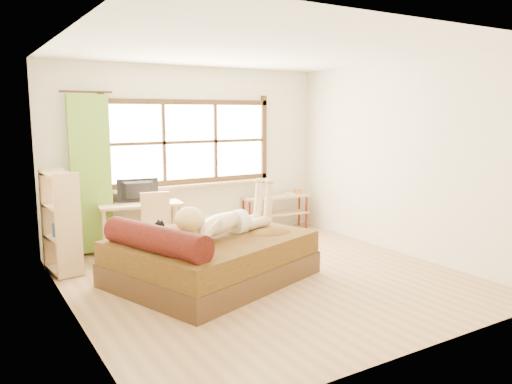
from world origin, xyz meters
TOP-DOWN VIEW (x-y plane):
  - floor at (0.00, 0.00)m, footprint 4.50×4.50m
  - ceiling at (0.00, 0.00)m, footprint 4.50×4.50m
  - wall_back at (0.00, 2.25)m, footprint 4.50×0.00m
  - wall_front at (0.00, -2.25)m, footprint 4.50×0.00m
  - wall_left at (-2.25, 0.00)m, footprint 0.00×4.50m
  - wall_right at (2.25, 0.00)m, footprint 0.00×4.50m
  - window at (0.00, 2.22)m, footprint 2.80×0.16m
  - curtain at (-1.55, 2.13)m, footprint 0.55×0.10m
  - bed at (-0.64, 0.30)m, footprint 2.60×2.33m
  - woman at (-0.44, 0.27)m, footprint 1.56×0.90m
  - kitten at (-1.31, 0.42)m, footprint 0.35×0.23m
  - desk at (-0.92, 1.95)m, footprint 1.22×0.70m
  - monitor at (-0.92, 2.00)m, footprint 0.59×0.17m
  - chair at (-0.81, 1.58)m, footprint 0.46×0.46m
  - pipe_shelf at (1.50, 2.07)m, footprint 1.23×0.39m
  - cup at (1.19, 2.07)m, footprint 0.14×0.14m
  - book at (1.69, 2.07)m, footprint 0.17×0.23m
  - bookshelf at (-2.08, 1.51)m, footprint 0.39×0.60m

SIDE VIEW (x-z plane):
  - floor at x=0.00m, z-range 0.00..0.00m
  - bed at x=-0.64m, z-range -0.12..0.70m
  - pipe_shelf at x=1.50m, z-range 0.10..0.79m
  - chair at x=-0.81m, z-range 0.05..0.95m
  - book at x=1.69m, z-range 0.60..0.62m
  - desk at x=-0.92m, z-range 0.26..0.99m
  - bookshelf at x=-2.08m, z-range 0.01..1.29m
  - cup at x=1.19m, z-range 0.60..0.71m
  - kitten at x=-1.31m, z-range 0.54..0.80m
  - woman at x=-0.44m, z-range 0.54..1.18m
  - monitor at x=-0.92m, z-range 0.72..1.06m
  - curtain at x=-1.55m, z-range 0.05..2.25m
  - wall_back at x=0.00m, z-range -0.90..3.60m
  - wall_front at x=0.00m, z-range -0.90..3.60m
  - wall_left at x=-2.25m, z-range -0.90..3.60m
  - wall_right at x=2.25m, z-range -0.90..3.60m
  - window at x=0.00m, z-range 0.78..2.24m
  - ceiling at x=0.00m, z-range 2.70..2.70m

